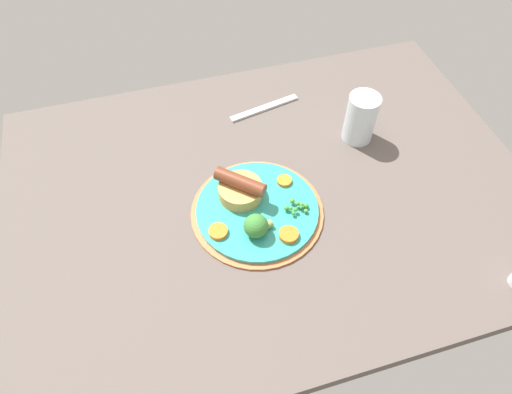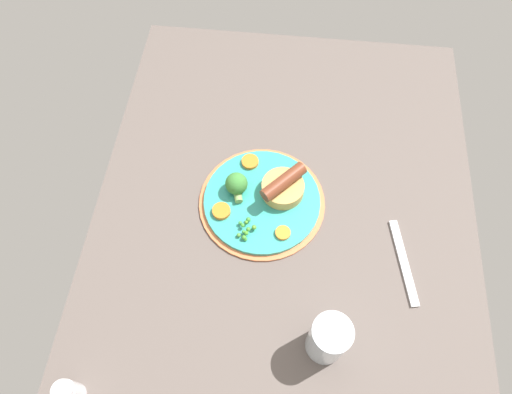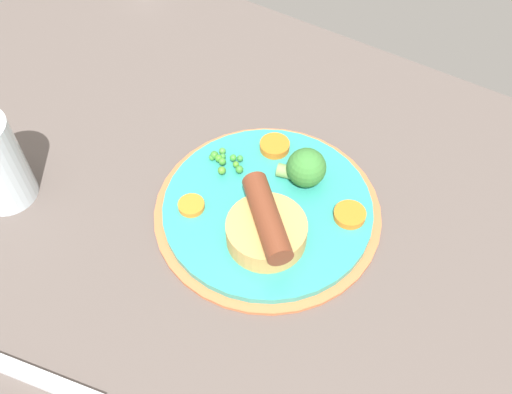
% 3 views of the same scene
% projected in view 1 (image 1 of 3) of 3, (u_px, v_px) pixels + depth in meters
% --- Properties ---
extents(dining_table, '(1.10, 0.80, 0.03)m').
position_uv_depth(dining_table, '(270.00, 193.00, 0.97)').
color(dining_table, '#564C47').
rests_on(dining_table, ground).
extents(dinner_plate, '(0.27, 0.27, 0.01)m').
position_uv_depth(dinner_plate, '(257.00, 211.00, 0.92)').
color(dinner_plate, '#CC6B3D').
rests_on(dinner_plate, dining_table).
extents(sausage_pudding, '(0.10, 0.09, 0.06)m').
position_uv_depth(sausage_pudding, '(240.00, 188.00, 0.91)').
color(sausage_pudding, tan).
rests_on(sausage_pudding, dinner_plate).
extents(pea_pile, '(0.05, 0.04, 0.02)m').
position_uv_depth(pea_pile, '(298.00, 207.00, 0.90)').
color(pea_pile, '#388735').
rests_on(pea_pile, dinner_plate).
extents(broccoli_floret_near, '(0.06, 0.05, 0.05)m').
position_uv_depth(broccoli_floret_near, '(257.00, 226.00, 0.86)').
color(broccoli_floret_near, '#387A33').
rests_on(broccoli_floret_near, dinner_plate).
extents(carrot_slice_0, '(0.04, 0.04, 0.01)m').
position_uv_depth(carrot_slice_0, '(285.00, 181.00, 0.95)').
color(carrot_slice_0, orange).
rests_on(carrot_slice_0, dinner_plate).
extents(carrot_slice_2, '(0.04, 0.04, 0.01)m').
position_uv_depth(carrot_slice_2, '(218.00, 231.00, 0.87)').
color(carrot_slice_2, orange).
rests_on(carrot_slice_2, dinner_plate).
extents(carrot_slice_6, '(0.05, 0.05, 0.01)m').
position_uv_depth(carrot_slice_6, '(289.00, 235.00, 0.87)').
color(carrot_slice_6, orange).
rests_on(carrot_slice_6, dinner_plate).
extents(fork, '(0.18, 0.05, 0.01)m').
position_uv_depth(fork, '(264.00, 108.00, 1.11)').
color(fork, silver).
rests_on(fork, dining_table).
extents(drinking_glass, '(0.07, 0.07, 0.11)m').
position_uv_depth(drinking_glass, '(361.00, 118.00, 1.01)').
color(drinking_glass, silver).
rests_on(drinking_glass, dining_table).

